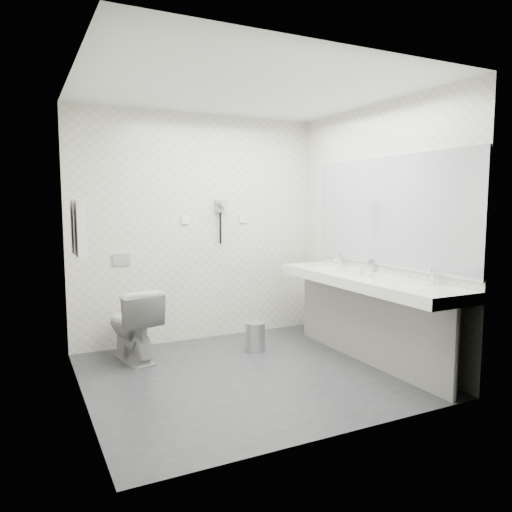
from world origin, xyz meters
TOP-DOWN VIEW (x-y plane):
  - floor at (0.00, 0.00)m, footprint 2.80×2.80m
  - ceiling at (0.00, 0.00)m, footprint 2.80×2.80m
  - wall_back at (0.00, 1.30)m, footprint 2.80×0.00m
  - wall_front at (0.00, -1.30)m, footprint 2.80×0.00m
  - wall_left at (-1.40, 0.00)m, footprint 0.00×2.60m
  - wall_right at (1.40, 0.00)m, footprint 0.00×2.60m
  - vanity_counter at (1.12, -0.20)m, footprint 0.55×2.20m
  - vanity_panel at (1.15, -0.20)m, footprint 0.03×2.15m
  - vanity_post_near at (1.18, -1.24)m, footprint 0.06×0.06m
  - vanity_post_far at (1.18, 0.84)m, footprint 0.06×0.06m
  - mirror at (1.39, -0.20)m, footprint 0.02×2.20m
  - basin_near at (1.12, -0.85)m, footprint 0.40×0.31m
  - basin_far at (1.12, 0.45)m, footprint 0.40×0.31m
  - faucet_near at (1.32, -0.85)m, footprint 0.04×0.04m
  - faucet_far at (1.32, 0.45)m, footprint 0.04×0.04m
  - soap_bottle_a at (1.13, -0.13)m, footprint 0.04×0.04m
  - soap_bottle_b at (1.24, -0.01)m, footprint 0.09×0.09m
  - soap_bottle_c at (1.13, -0.27)m, footprint 0.05×0.05m
  - glass_left at (1.36, -0.02)m, footprint 0.07×0.07m
  - toilet at (-0.84, 0.86)m, footprint 0.51×0.76m
  - flush_plate at (-0.85, 1.29)m, footprint 0.18×0.02m
  - pedal_bin at (0.36, 0.59)m, footprint 0.24×0.24m
  - bin_lid at (0.36, 0.59)m, footprint 0.20×0.20m
  - towel_rail at (-1.35, 0.55)m, footprint 0.02×0.62m
  - towel_near at (-1.34, 0.41)m, footprint 0.07×0.24m
  - towel_far at (-1.34, 0.69)m, footprint 0.07×0.24m
  - dryer_cradle at (0.25, 1.27)m, footprint 0.10×0.04m
  - dryer_barrel at (0.25, 1.20)m, footprint 0.08×0.14m
  - dryer_cord at (0.25, 1.26)m, footprint 0.02×0.02m
  - switch_plate_a at (-0.15, 1.29)m, footprint 0.09×0.02m
  - switch_plate_b at (0.55, 1.29)m, footprint 0.09×0.02m

SIDE VIEW (x-z plane):
  - floor at x=0.00m, z-range 0.00..0.00m
  - pedal_bin at x=0.36m, z-range 0.00..0.29m
  - bin_lid at x=0.36m, z-range 0.29..0.30m
  - toilet at x=-0.84m, z-range 0.00..0.72m
  - vanity_panel at x=1.15m, z-range 0.00..0.75m
  - vanity_post_near at x=1.18m, z-range 0.00..0.75m
  - vanity_post_far at x=1.18m, z-range 0.00..0.75m
  - vanity_counter at x=1.12m, z-range 0.75..0.85m
  - basin_near at x=1.12m, z-range 0.81..0.86m
  - basin_far at x=1.12m, z-range 0.81..0.86m
  - soap_bottle_b at x=1.24m, z-range 0.85..0.93m
  - soap_bottle_a at x=1.13m, z-range 0.85..0.94m
  - soap_bottle_c at x=1.13m, z-range 0.85..0.96m
  - glass_left at x=1.36m, z-range 0.85..0.97m
  - faucet_near at x=1.32m, z-range 0.85..1.00m
  - faucet_far at x=1.32m, z-range 0.85..1.00m
  - flush_plate at x=-0.85m, z-range 0.89..1.01m
  - wall_back at x=0.00m, z-range -0.15..2.65m
  - wall_front at x=0.00m, z-range -0.15..2.65m
  - wall_left at x=-1.40m, z-range -0.05..2.55m
  - wall_right at x=1.40m, z-range -0.05..2.55m
  - dryer_cord at x=0.25m, z-range 1.07..1.43m
  - towel_near at x=-1.34m, z-range 1.09..1.57m
  - towel_far at x=-1.34m, z-range 1.09..1.57m
  - switch_plate_a at x=-0.15m, z-range 1.31..1.40m
  - switch_plate_b at x=0.55m, z-range 1.31..1.40m
  - mirror at x=1.39m, z-range 0.92..1.98m
  - dryer_cradle at x=0.25m, z-range 1.43..1.57m
  - dryer_barrel at x=0.25m, z-range 1.49..1.57m
  - towel_rail at x=-1.35m, z-range 1.54..1.56m
  - ceiling at x=0.00m, z-range 2.50..2.50m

